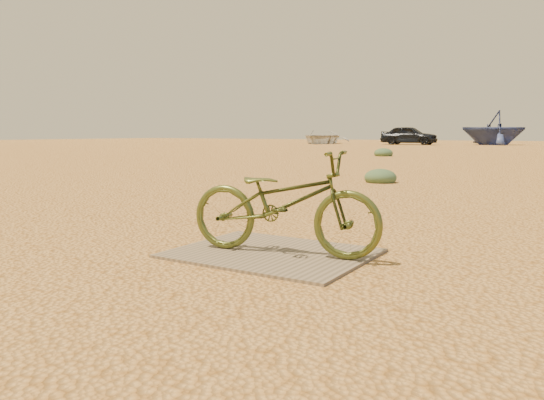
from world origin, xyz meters
The scene contains 8 objects.
ground centered at (0.00, 0.00, 0.00)m, with size 120.00×120.00×0.00m, color tan.
plywood_board centered at (-0.32, 0.41, 0.01)m, with size 1.47×1.16×0.02m, color #827056.
bicycle centered at (-0.21, 0.40, 0.42)m, with size 0.53×1.51×0.79m, color #4A5420.
car centered at (-10.54, 36.73, 0.71)m, with size 1.67×4.16×1.42m, color black.
boat_near_left centered at (-17.75, 36.32, 0.56)m, with size 3.84×5.37×1.11m, color beige.
boat_far_left centered at (-4.97, 39.26, 1.28)m, with size 4.19×4.85×2.55m, color #35447D.
kale_a centered at (-1.70, 6.56, 0.00)m, with size 0.61×0.61×0.33m, color #516D46.
kale_c centered at (-5.51, 17.26, 0.00)m, with size 0.74×0.74×0.41m, color #516D46.
Camera 1 is at (1.80, -3.02, 0.95)m, focal length 35.00 mm.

